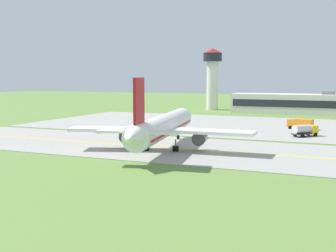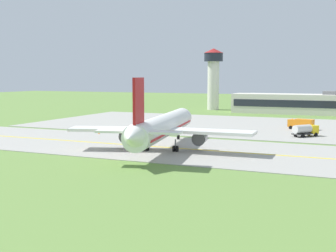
# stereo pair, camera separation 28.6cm
# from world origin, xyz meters

# --- Properties ---
(ground_plane) EXTENTS (500.00, 500.00, 0.00)m
(ground_plane) POSITION_xyz_m (0.00, 0.00, 0.00)
(ground_plane) COLOR olive
(taxiway_strip) EXTENTS (240.00, 28.00, 0.10)m
(taxiway_strip) POSITION_xyz_m (0.00, 0.00, 0.05)
(taxiway_strip) COLOR #9E9B93
(taxiway_strip) RESTS_ON ground
(apron_pad) EXTENTS (140.00, 52.00, 0.10)m
(apron_pad) POSITION_xyz_m (10.00, 42.00, 0.05)
(apron_pad) COLOR #9E9B93
(apron_pad) RESTS_ON ground
(taxiway_centreline) EXTENTS (220.00, 0.60, 0.01)m
(taxiway_centreline) POSITION_xyz_m (0.00, 0.00, 0.11)
(taxiway_centreline) COLOR yellow
(taxiway_centreline) RESTS_ON taxiway_strip
(airplane_lead) EXTENTS (32.18, 39.47, 12.70)m
(airplane_lead) POSITION_xyz_m (-7.43, -2.42, 4.13)
(airplane_lead) COLOR white
(airplane_lead) RESTS_ON ground
(service_truck_baggage) EXTENTS (6.30, 3.37, 2.60)m
(service_truck_baggage) POSITION_xyz_m (10.60, 38.83, 1.53)
(service_truck_baggage) COLOR orange
(service_truck_baggage) RESTS_ON ground
(service_truck_catering) EXTENTS (5.27, 6.01, 2.65)m
(service_truck_catering) POSITION_xyz_m (13.22, 25.60, 1.53)
(service_truck_catering) COLOR yellow
(service_truck_catering) RESTS_ON ground
(terminal_building) EXTENTS (46.00, 11.94, 7.98)m
(terminal_building) POSITION_xyz_m (4.13, 86.99, 3.41)
(terminal_building) COLOR beige
(terminal_building) RESTS_ON ground
(control_tower) EXTENTS (7.60, 7.60, 23.55)m
(control_tower) POSITION_xyz_m (-29.57, 93.18, 14.35)
(control_tower) COLOR silver
(control_tower) RESTS_ON ground
(traffic_cone_near_edge) EXTENTS (0.44, 0.44, 0.60)m
(traffic_cone_near_edge) POSITION_xyz_m (-29.51, 11.64, 0.30)
(traffic_cone_near_edge) COLOR orange
(traffic_cone_near_edge) RESTS_ON ground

